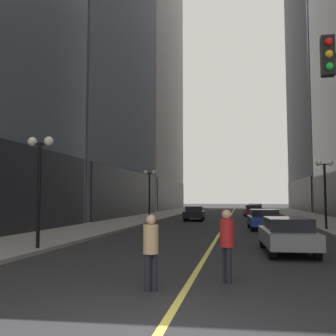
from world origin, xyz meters
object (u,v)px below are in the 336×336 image
Objects in this scene: car_blue at (263,219)px; car_navy at (255,208)px; pedestrian_in_tan_trench at (151,246)px; car_maroon at (253,210)px; car_black at (194,213)px; street_lamp_right_mid at (325,179)px; street_lamp_left_near at (40,167)px; pedestrian_in_red_jacket at (227,240)px; car_grey at (287,234)px; street_lamp_left_far at (149,184)px.

car_blue is 0.92× the size of car_navy.
car_maroon is at bearing 84.76° from pedestrian_in_tan_trench.
street_lamp_right_mid is (9.37, -9.83, 2.54)m from car_black.
car_blue and car_navy have the same top height.
car_blue is at bearing 78.94° from pedestrian_in_tan_trench.
pedestrian_in_red_jacket is at bearing -29.08° from street_lamp_left_near.
car_blue and car_black have the same top height.
car_grey is 0.98× the size of car_maroon.
street_lamp_left_near is at bearing -137.68° from street_lamp_right_mid.
car_grey is 2.47× the size of pedestrian_in_red_jacket.
car_navy is 21.95m from street_lamp_left_far.
street_lamp_left_far is (-3.43, -3.35, 2.54)m from car_black.
car_maroon is 2.66× the size of pedestrian_in_tan_trench.
car_grey is at bearing 69.56° from pedestrian_in_red_jacket.
street_lamp_left_far is (-9.31, 16.81, 2.54)m from car_grey.
car_grey and car_blue have the same top height.
car_blue is 10.89m from car_black.
street_lamp_right_mid is at bearing -82.60° from car_navy.
street_lamp_left_far is 1.00× the size of street_lamp_right_mid.
street_lamp_left_far is at bearing 153.13° from street_lamp_right_mid.
car_grey is at bearing -108.71° from street_lamp_right_mid.
car_blue is 2.37× the size of pedestrian_in_red_jacket.
car_blue is at bearing 91.28° from car_grey.
street_lamp_left_far is at bearing -115.54° from car_navy.
pedestrian_in_red_jacket is (-1.77, -16.22, 0.31)m from car_blue.
car_maroon is 7.92m from car_navy.
car_navy is at bearing 64.46° from street_lamp_left_far.
car_black is at bearing 106.25° from car_grey.
pedestrian_in_red_jacket is at bearing -92.69° from car_maroon.
street_lamp_right_mid is (3.91, -18.26, 2.54)m from car_maroon.
street_lamp_left_far is at bearing -135.71° from car_black.
car_maroon is at bearing -93.71° from car_navy.
car_maroon is at bearing 102.09° from street_lamp_right_mid.
street_lamp_left_near is (-3.43, -21.49, 2.54)m from car_black.
car_navy is 39.05m from street_lamp_left_near.
car_grey is 9.74m from street_lamp_left_near.
pedestrian_in_tan_trench is (-3.22, -35.13, 0.25)m from car_maroon.
car_black is 25.84m from pedestrian_in_red_jacket.
pedestrian_in_tan_trench is at bearing -85.21° from car_black.
street_lamp_right_mid is at bearing -46.38° from car_black.
street_lamp_left_far is at bearing 108.19° from pedestrian_in_red_jacket.
car_navy is 26.50m from street_lamp_right_mid.
car_maroon and car_navy have the same top height.
pedestrian_in_tan_trench is at bearing -119.06° from car_grey.
car_blue is 11.15m from street_lamp_left_far.
car_navy is at bearing 86.29° from car_maroon.
street_lamp_left_near is at bearing 137.39° from pedestrian_in_tan_trench.
car_blue is at bearing -33.40° from street_lamp_left_far.
car_blue is 1.00× the size of car_black.
car_blue is 15.38m from street_lamp_left_near.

